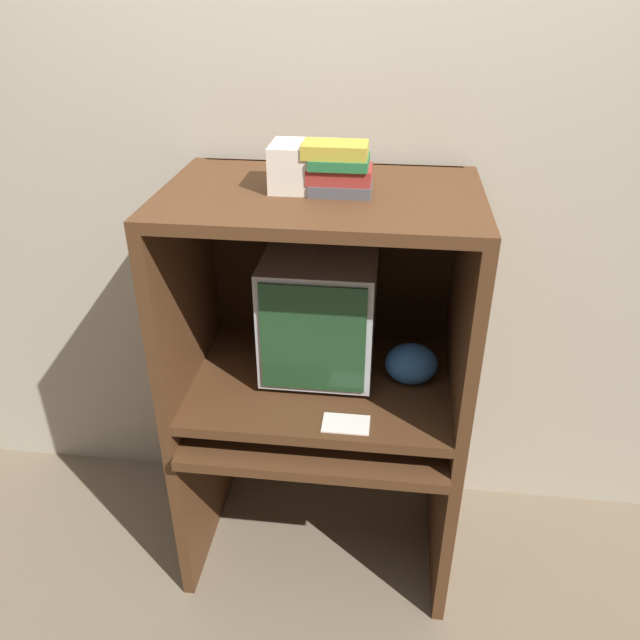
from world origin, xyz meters
TOP-DOWN VIEW (x-y plane):
  - ground_plane at (0.00, 0.00)m, footprint 12.00×12.00m
  - wall_back at (0.00, 0.69)m, footprint 6.00×0.06m
  - desk_base at (0.00, 0.28)m, footprint 0.94×0.66m
  - desk_monitor_shelf at (0.00, 0.31)m, footprint 0.94×0.63m
  - hutch_upper at (0.00, 0.35)m, footprint 0.94×0.63m
  - crt_monitor at (-0.01, 0.39)m, footprint 0.37×0.39m
  - keyboard at (-0.03, 0.19)m, footprint 0.43×0.16m
  - mouse at (0.24, 0.20)m, footprint 0.06×0.04m
  - snack_bag at (0.30, 0.33)m, footprint 0.17×0.13m
  - book_stack at (0.05, 0.30)m, footprint 0.20×0.14m
  - paper_card at (0.10, 0.08)m, footprint 0.15×0.09m
  - storage_box at (-0.05, 0.33)m, footprint 0.19×0.16m

SIDE VIEW (x-z plane):
  - ground_plane at x=0.00m, z-range 0.00..0.00m
  - desk_base at x=0.00m, z-range 0.09..0.75m
  - keyboard at x=-0.03m, z-range 0.66..0.69m
  - mouse at x=0.24m, z-range 0.66..0.69m
  - desk_monitor_shelf at x=0.00m, z-range 0.69..0.81m
  - paper_card at x=0.10m, z-range 0.78..0.78m
  - snack_bag at x=0.30m, z-range 0.78..0.92m
  - crt_monitor at x=-0.01m, z-range 0.79..1.21m
  - hutch_upper at x=0.00m, z-range 0.88..1.54m
  - wall_back at x=0.00m, z-range 0.00..2.60m
  - storage_box at x=-0.05m, z-range 1.44..1.57m
  - book_stack at x=0.05m, z-range 1.44..1.58m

